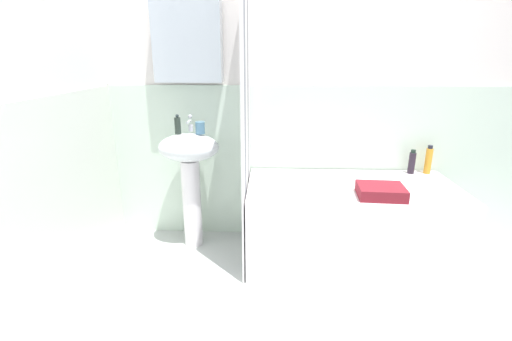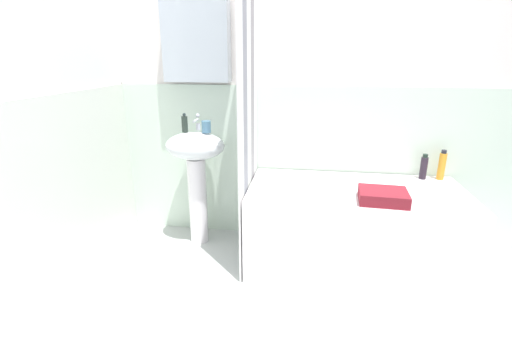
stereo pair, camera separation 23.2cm
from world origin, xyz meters
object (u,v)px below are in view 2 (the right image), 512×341
(toothbrush_cup, at_px, (206,127))
(bathtub, at_px, (353,227))
(sink, at_px, (196,163))
(lotion_bottle, at_px, (424,167))
(soap_dispenser, at_px, (185,124))
(shampoo_bottle, at_px, (442,166))
(towel_folded, at_px, (383,196))

(toothbrush_cup, xyz_separation_m, bathtub, (1.07, -0.17, -0.64))
(sink, relative_size, bathtub, 0.61)
(lotion_bottle, bearing_deg, soap_dispenser, -176.30)
(sink, xyz_separation_m, soap_dispenser, (-0.07, 0.01, 0.30))
(bathtub, bearing_deg, lotion_bottle, 29.58)
(shampoo_bottle, bearing_deg, soap_dispenser, -176.37)
(soap_dispenser, distance_m, shampoo_bottle, 1.86)
(sink, bearing_deg, bathtub, -7.92)
(lotion_bottle, xyz_separation_m, towel_folded, (-0.36, -0.49, -0.05))
(lotion_bottle, bearing_deg, shampoo_bottle, 2.62)
(toothbrush_cup, bearing_deg, bathtub, -9.30)
(towel_folded, bearing_deg, bathtub, 122.16)
(sink, distance_m, soap_dispenser, 0.30)
(sink, xyz_separation_m, shampoo_bottle, (1.77, 0.12, 0.03))
(soap_dispenser, height_order, toothbrush_cup, soap_dispenser)
(bathtub, height_order, lotion_bottle, lotion_bottle)
(soap_dispenser, bearing_deg, toothbrush_cup, 2.56)
(soap_dispenser, relative_size, towel_folded, 0.50)
(soap_dispenser, bearing_deg, shampoo_bottle, 3.63)
(sink, distance_m, bathtub, 1.22)
(soap_dispenser, bearing_deg, bathtub, -7.79)
(bathtub, distance_m, lotion_bottle, 0.67)
(towel_folded, bearing_deg, soap_dispenser, 164.51)
(sink, relative_size, toothbrush_cup, 10.19)
(toothbrush_cup, xyz_separation_m, towel_folded, (1.20, -0.38, -0.32))
(lotion_bottle, height_order, towel_folded, lotion_bottle)
(sink, relative_size, shampoo_bottle, 4.06)
(shampoo_bottle, height_order, lotion_bottle, shampoo_bottle)
(toothbrush_cup, xyz_separation_m, lotion_bottle, (1.56, 0.10, -0.27))
(soap_dispenser, bearing_deg, sink, -5.55)
(bathtub, distance_m, towel_folded, 0.40)
(shampoo_bottle, distance_m, towel_folded, 0.69)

